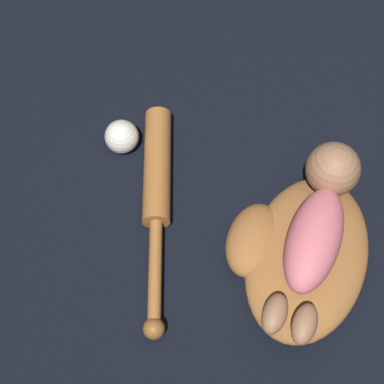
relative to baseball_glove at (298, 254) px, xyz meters
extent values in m
plane|color=black|center=(0.04, 0.04, -0.04)|extent=(6.00, 6.00, 0.00)
ellipsoid|color=#935B2D|center=(0.01, -0.02, 0.00)|extent=(0.43, 0.35, 0.07)
ellipsoid|color=#935B2D|center=(-0.03, 0.09, 0.00)|extent=(0.19, 0.16, 0.07)
ellipsoid|color=#D16670|center=(0.01, -0.02, 0.08)|extent=(0.24, 0.17, 0.09)
sphere|color=#936647|center=(0.15, 0.03, 0.09)|extent=(0.11, 0.11, 0.11)
ellipsoid|color=#936647|center=(-0.15, -0.04, 0.06)|extent=(0.09, 0.07, 0.05)
ellipsoid|color=#936647|center=(-0.13, -0.09, 0.06)|extent=(0.09, 0.07, 0.05)
cylinder|color=#9E602D|center=(-0.02, 0.35, -0.01)|extent=(0.25, 0.22, 0.06)
cylinder|color=#9E602D|center=(-0.21, 0.19, -0.01)|extent=(0.19, 0.16, 0.03)
sphere|color=brown|center=(-0.29, 0.12, -0.01)|extent=(0.04, 0.04, 0.04)
sphere|color=silver|center=(-0.01, 0.46, 0.00)|extent=(0.07, 0.07, 0.07)
camera|label=1|loc=(-0.53, -0.16, 1.17)|focal=60.00mm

